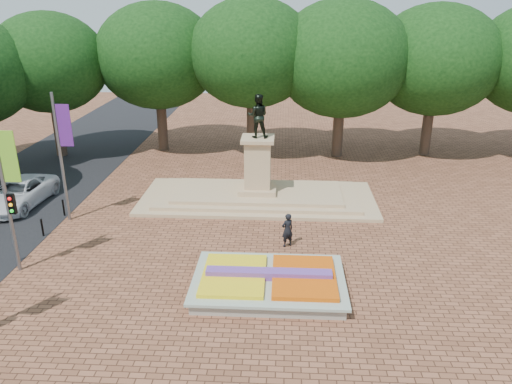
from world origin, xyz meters
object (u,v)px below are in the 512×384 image
(flower_bed, at_px, (269,282))
(pedestrian, at_px, (287,230))
(monument, at_px, (258,186))
(van, at_px, (19,193))

(flower_bed, relative_size, pedestrian, 3.65)
(flower_bed, distance_m, pedestrian, 4.11)
(flower_bed, height_order, pedestrian, pedestrian)
(monument, height_order, van, monument)
(flower_bed, relative_size, van, 1.12)
(flower_bed, xyz_separation_m, van, (-14.94, 8.31, 0.40))
(flower_bed, xyz_separation_m, pedestrian, (0.74, 4.02, 0.49))
(van, distance_m, pedestrian, 16.25)
(monument, bearing_deg, van, -173.07)
(van, bearing_deg, monument, 10.35)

